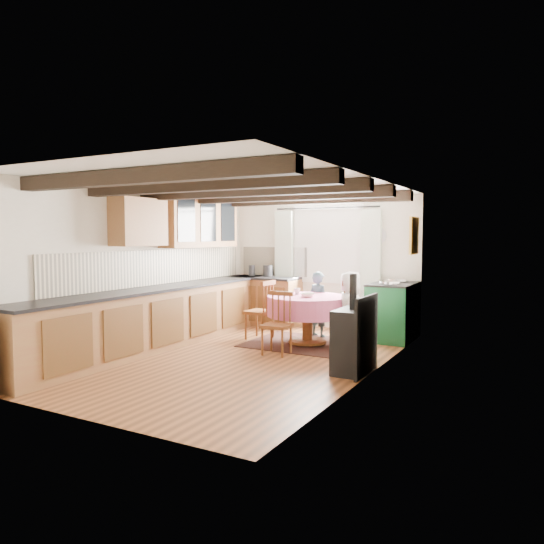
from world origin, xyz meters
The scene contains 40 objects.
floor centered at (0.00, 0.00, 0.00)m, with size 3.60×5.50×0.00m, color #94562D.
ceiling centered at (0.00, 0.00, 2.40)m, with size 3.60×5.50×0.00m, color white.
wall_back centered at (0.00, 2.75, 1.20)m, with size 3.60×0.00×2.40m, color silver.
wall_front centered at (0.00, -2.75, 1.20)m, with size 3.60×0.00×2.40m, color silver.
wall_left centered at (-1.80, 0.00, 1.20)m, with size 0.00×5.50×2.40m, color silver.
wall_right centered at (1.80, 0.00, 1.20)m, with size 0.00×5.50×2.40m, color silver.
beam_a centered at (0.00, -2.00, 2.31)m, with size 3.60×0.16×0.16m, color black.
beam_b centered at (0.00, -1.00, 2.31)m, with size 3.60×0.16×0.16m, color black.
beam_c centered at (0.00, 0.00, 2.31)m, with size 3.60×0.16×0.16m, color black.
beam_d centered at (0.00, 1.00, 2.31)m, with size 3.60×0.16×0.16m, color black.
beam_e centered at (0.00, 2.00, 2.31)m, with size 3.60×0.16×0.16m, color black.
splash_left centered at (-1.78, 0.30, 1.20)m, with size 0.02×4.50×0.55m, color beige.
splash_back centered at (-1.00, 2.73, 1.20)m, with size 1.40×0.02×0.55m, color beige.
base_cabinet_left centered at (-1.50, 0.00, 0.44)m, with size 0.60×5.30×0.88m, color brown.
base_cabinet_back centered at (-1.05, 2.45, 0.44)m, with size 1.30×0.60×0.88m, color brown.
worktop_left centered at (-1.48, 0.00, 0.90)m, with size 0.64×5.30×0.04m, color black.
worktop_back centered at (-1.05, 2.43, 0.90)m, with size 1.30×0.64×0.04m, color black.
wall_cabinet_glass centered at (-1.63, 1.20, 1.95)m, with size 0.34×1.80×0.90m, color brown.
wall_cabinet_solid centered at (-1.63, -0.30, 1.90)m, with size 0.34×0.90×0.70m, color brown.
window_frame centered at (0.10, 2.73, 1.60)m, with size 1.34×0.03×1.54m, color white.
window_pane centered at (0.10, 2.74, 1.60)m, with size 1.20×0.01×1.40m, color white.
curtain_left centered at (-0.75, 2.65, 1.10)m, with size 0.35×0.10×2.10m, color silver.
curtain_right centered at (0.95, 2.65, 1.10)m, with size 0.35×0.10×2.10m, color silver.
curtain_rod centered at (0.10, 2.65, 2.20)m, with size 0.03×0.03×2.00m, color black.
wall_picture centered at (1.77, 2.30, 1.70)m, with size 0.04×0.50×0.60m, color gold.
wall_plate centered at (1.05, 2.72, 1.70)m, with size 0.30×0.30×0.02m, color silver.
rug centered at (0.39, 1.23, 0.01)m, with size 1.83×1.42×0.01m, color black.
dining_table centered at (0.39, 1.23, 0.38)m, with size 1.26×1.26×0.76m, color #BC5A7C, non-canonical shape.
chair_near centered at (0.30, 0.40, 0.45)m, with size 0.39×0.40×0.90m, color brown, non-canonical shape.
chair_left centered at (-0.48, 1.24, 0.49)m, with size 0.42×0.44×0.97m, color brown, non-canonical shape.
chair_right centered at (1.20, 1.30, 0.52)m, with size 0.45×0.47×1.04m, color brown, non-canonical shape.
aga_range centered at (1.47, 2.23, 0.47)m, with size 0.67×1.03×0.95m, color #104A24, non-canonical shape.
cast_iron_stove centered at (1.58, -0.01, 0.62)m, with size 0.37×0.62×1.24m, color black, non-canonical shape.
child_far centered at (0.30, 1.87, 0.55)m, with size 0.40×0.26×1.10m, color #385360.
child_right centered at (1.12, 1.17, 0.59)m, with size 0.57×0.37×1.17m, color white.
bowl_a centered at (0.40, 1.23, 0.78)m, with size 0.20×0.20×0.05m, color silver.
bowl_b centered at (0.45, 1.10, 0.79)m, with size 0.18×0.18×0.06m, color silver.
cup centered at (0.14, 1.38, 0.81)m, with size 0.11×0.11×0.10m, color silver.
canister_tall centered at (-1.33, 2.43, 1.03)m, with size 0.12×0.12×0.21m, color #262628.
canister_wide centered at (-1.02, 2.51, 1.03)m, with size 0.19×0.19×0.22m, color #262628.
Camera 1 is at (3.71, -5.98, 1.71)m, focal length 33.80 mm.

